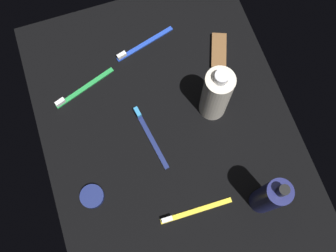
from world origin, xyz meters
TOP-DOWN VIEW (x-y plane):
  - ground_plane at (0.00, 0.00)cm, footprint 84.00×64.00cm
  - lotion_bottle at (-24.56, -15.62)cm, footprint 5.62×5.62cm
  - bodywash_bottle at (2.03, -12.86)cm, footprint 6.93×6.93cm
  - toothbrush_navy at (0.25, 5.09)cm, footprint 17.95×4.18cm
  - toothbrush_yellow at (-21.71, 1.00)cm, footprint 1.59×18.02cm
  - toothbrush_green at (17.67, 18.47)cm, footprint 7.11×17.38cm
  - toothbrush_blue at (25.32, -0.68)cm, footprint 6.09×17.64cm
  - snack_bar_brown at (16.81, -20.28)cm, footprint 11.14×7.54cm
  - cream_tin_left at (-10.54, 22.97)cm, footprint 5.83×5.83cm

SIDE VIEW (x-z plane):
  - ground_plane at x=0.00cm, z-range -1.20..0.00cm
  - toothbrush_navy at x=0.25cm, z-range -0.44..1.66cm
  - toothbrush_yellow at x=-21.71cm, z-range -0.44..1.66cm
  - toothbrush_green at x=17.67cm, z-range -0.44..1.66cm
  - toothbrush_blue at x=25.32cm, z-range -0.44..1.66cm
  - snack_bar_brown at x=16.81cm, z-range 0.00..1.50cm
  - cream_tin_left at x=-10.54cm, z-range 0.00..1.51cm
  - lotion_bottle at x=-24.56cm, z-range -1.16..19.26cm
  - bodywash_bottle at x=2.03cm, z-range -0.84..19.12cm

